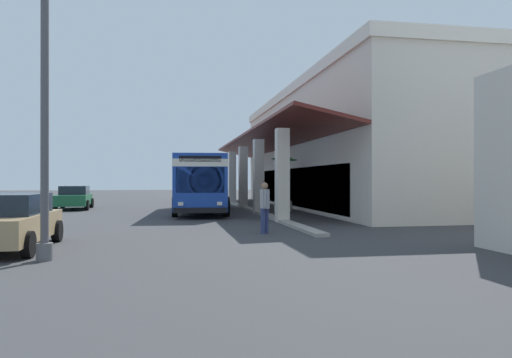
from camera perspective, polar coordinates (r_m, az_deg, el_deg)
The scene contains 9 objects.
ground at distance 31.69m, azimuth 6.65°, elevation -3.46°, with size 120.00×120.00×0.00m, color #38383A.
curb_strip at distance 31.61m, azimuth -1.59°, elevation -3.36°, with size 33.55×0.50×0.12m, color #9E998E.
plaza_building at distance 34.45m, azimuth 14.48°, elevation 3.51°, with size 28.25×16.89×8.05m.
transit_bus at distance 27.34m, azimuth -6.66°, elevation -0.11°, with size 11.36×3.38×3.34m.
parked_sedan_green at distance 31.83m, azimuth -21.19°, elevation -2.09°, with size 4.51×2.21×1.47m.
parked_sedan_tan at distance 14.04m, azimuth -27.84°, elevation -4.55°, with size 4.41×2.04×1.47m.
pedestrian at distance 16.12m, azimuth 1.05°, elevation -3.12°, with size 0.70×0.32×1.76m.
potted_palm at distance 27.64m, azimuth 3.29°, elevation -2.34°, with size 1.98×1.55×3.20m.
lot_light_pole at distance 11.91m, azimuth -24.27°, elevation 9.71°, with size 0.60×0.60×7.20m.
Camera 1 is at (30.25, -1.27, 1.83)m, focal length 32.95 mm.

